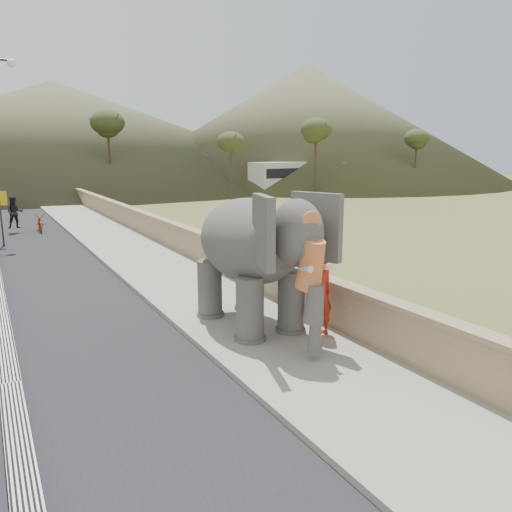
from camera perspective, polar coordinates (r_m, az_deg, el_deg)
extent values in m
plane|color=olive|center=(10.58, 2.53, -10.45)|extent=(160.00, 160.00, 0.00)
cube|color=#9E9687|center=(19.46, -12.89, -0.20)|extent=(3.00, 120.00, 0.15)
cube|color=tan|center=(19.87, -8.38, 1.61)|extent=(0.30, 120.00, 1.10)
sphere|color=#FFF2CC|center=(24.72, -26.18, 19.20)|extent=(0.36, 0.36, 0.36)
cylinder|color=#2D2D33|center=(24.02, -27.06, 3.27)|extent=(0.08, 0.08, 2.00)
imported|color=brown|center=(22.21, 6.46, 2.81)|extent=(1.51, 1.21, 1.16)
imported|color=silver|center=(50.03, -1.19, 7.95)|extent=(4.31, 1.91, 1.44)
cube|color=silver|center=(51.31, 4.81, 8.94)|extent=(11.27, 4.50, 3.10)
cube|color=#C55522|center=(55.72, 12.87, 8.90)|extent=(11.25, 4.09, 3.10)
cone|color=brown|center=(73.14, 5.75, 14.79)|extent=(56.00, 56.00, 16.00)
cone|color=brown|center=(79.07, -21.92, 13.06)|extent=(80.00, 80.00, 14.00)
imported|color=#A92312|center=(10.67, 7.22, -4.39)|extent=(0.65, 0.43, 1.80)
imported|color=maroon|center=(27.97, -23.45, 3.56)|extent=(0.73, 1.91, 0.99)
imported|color=black|center=(27.82, -25.86, 4.50)|extent=(0.82, 0.65, 1.63)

